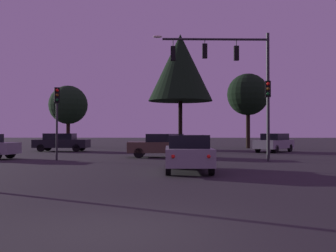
{
  "coord_description": "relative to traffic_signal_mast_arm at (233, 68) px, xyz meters",
  "views": [
    {
      "loc": [
        0.95,
        -6.44,
        1.64
      ],
      "look_at": [
        0.31,
        21.11,
        2.06
      ],
      "focal_mm": 42.4,
      "sensor_mm": 36.0,
      "label": 1
    }
  ],
  "objects": [
    {
      "name": "tree_behind_sign",
      "position": [
        -3.17,
        7.97,
        1.35
      ],
      "size": [
        5.28,
        5.28,
        9.71
      ],
      "color": "black",
      "rests_on": "ground"
    },
    {
      "name": "car_nearside_lane",
      "position": [
        -2.99,
        -8.17,
        -4.79
      ],
      "size": [
        1.93,
        4.46,
        1.52
      ],
      "color": "gray",
      "rests_on": "ground"
    },
    {
      "name": "car_crossing_right",
      "position": [
        -4.36,
        1.03,
        -4.78
      ],
      "size": [
        4.54,
        2.02,
        1.52
      ],
      "color": "#473828",
      "rests_on": "ground"
    },
    {
      "name": "traffic_signal_mast_arm",
      "position": [
        0.0,
        0.0,
        0.0
      ],
      "size": [
        7.22,
        0.59,
        7.79
      ],
      "color": "#232326",
      "rests_on": "ground"
    },
    {
      "name": "tree_left_far",
      "position": [
        -15.39,
        18.56,
        -0.98
      ],
      "size": [
        4.23,
        4.23,
        6.74
      ],
      "color": "black",
      "rests_on": "ground"
    },
    {
      "name": "ground_plane",
      "position": [
        -4.38,
        6.38,
        -5.58
      ],
      "size": [
        168.0,
        168.0,
        0.0
      ],
      "primitive_type": "plane",
      "color": "#262326",
      "rests_on": "ground"
    },
    {
      "name": "traffic_light_corner_right",
      "position": [
        1.65,
        -2.33,
        -2.4
      ],
      "size": [
        0.33,
        0.37,
        4.5
      ],
      "color": "#232326",
      "rests_on": "ground"
    },
    {
      "name": "traffic_light_corner_left",
      "position": [
        -10.39,
        -1.83,
        -2.59
      ],
      "size": [
        0.36,
        0.39,
        4.22
      ],
      "color": "#232326",
      "rests_on": "ground"
    },
    {
      "name": "tree_center_horizon",
      "position": [
        3.76,
        15.8,
        -0.15
      ],
      "size": [
        4.24,
        4.24,
        7.59
      ],
      "color": "black",
      "rests_on": "ground"
    },
    {
      "name": "car_far_lane",
      "position": [
        4.47,
        7.81,
        -4.79
      ],
      "size": [
        3.98,
        4.5,
        1.52
      ],
      "color": "gray",
      "rests_on": "ground"
    },
    {
      "name": "car_parked_lot",
      "position": [
        -13.27,
        8.84,
        -4.78
      ],
      "size": [
        4.64,
        1.98,
        1.52
      ],
      "color": "black",
      "rests_on": "ground"
    }
  ]
}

